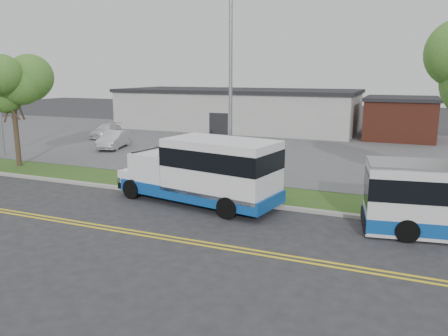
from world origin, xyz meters
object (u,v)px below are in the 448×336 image
at_px(streetlight_near, 230,89).
at_px(parked_car_b, 106,131).
at_px(pedestrian, 157,162).
at_px(parked_car_a, 114,140).
at_px(tree_west, 12,87).
at_px(shuttle_bus, 207,169).

height_order(streetlight_near, parked_car_b, streetlight_near).
height_order(pedestrian, parked_car_a, pedestrian).
distance_m(tree_west, shuttle_bus, 15.42).
bearing_deg(tree_west, parked_car_a, 79.30).
relative_size(shuttle_bus, parked_car_a, 1.99).
bearing_deg(pedestrian, tree_west, -30.13).
height_order(streetlight_near, pedestrian, streetlight_near).
distance_m(parked_car_a, parked_car_b, 6.49).
bearing_deg(parked_car_b, parked_car_a, -58.88).
bearing_deg(streetlight_near, pedestrian, 166.99).
xyz_separation_m(tree_west, parked_car_b, (-2.91, 12.78, -4.41)).
bearing_deg(streetlight_near, tree_west, 178.20).
height_order(shuttle_bus, parked_car_b, shuttle_bus).
xyz_separation_m(shuttle_bus, pedestrian, (-4.76, 3.42, -0.65)).
height_order(shuttle_bus, pedestrian, shuttle_bus).
bearing_deg(parked_car_b, streetlight_near, -48.36).
relative_size(tree_west, parked_car_a, 1.64).
distance_m(streetlight_near, parked_car_a, 16.55).
bearing_deg(shuttle_bus, pedestrian, 154.74).
relative_size(shuttle_bus, parked_car_b, 1.98).
relative_size(tree_west, parked_car_b, 1.63).
relative_size(tree_west, pedestrian, 3.79).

